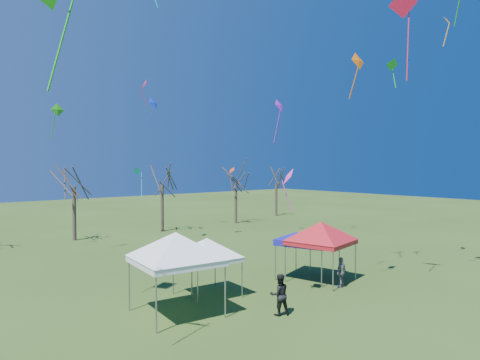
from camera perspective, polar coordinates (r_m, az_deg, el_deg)
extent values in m
plane|color=#2C4616|center=(20.84, 8.78, -16.24)|extent=(140.00, 140.00, 0.00)
cylinder|color=#3D2D21|center=(39.72, -21.23, -4.20)|extent=(0.32, 0.32, 4.64)
cylinder|color=#3D2D21|center=(42.82, -10.34, -3.76)|extent=(0.32, 0.32, 4.49)
cylinder|color=#3D2D21|center=(48.02, -0.56, -3.11)|extent=(0.32, 0.32, 4.47)
cylinder|color=#3D2D21|center=(55.13, 4.85, -2.58)|extent=(0.32, 0.32, 4.23)
cylinder|color=gray|center=(17.46, -11.11, -16.05)|extent=(0.07, 0.07, 2.23)
cylinder|color=gray|center=(20.26, -14.55, -13.52)|extent=(0.07, 0.07, 2.23)
cylinder|color=gray|center=(18.81, -2.00, -14.69)|extent=(0.07, 0.07, 2.23)
cylinder|color=gray|center=(21.43, -6.45, -12.61)|extent=(0.07, 0.07, 2.23)
cube|color=white|center=(19.12, -8.54, -10.57)|extent=(3.68, 3.68, 0.27)
pyramid|color=white|center=(18.88, -8.56, -6.88)|extent=(4.69, 4.69, 1.11)
cylinder|color=gray|center=(20.23, -5.67, -14.14)|extent=(0.05, 0.05, 1.78)
cylinder|color=gray|center=(22.36, -8.91, -12.59)|extent=(0.05, 0.05, 1.78)
cylinder|color=gray|center=(21.53, 0.27, -13.14)|extent=(0.05, 0.05, 1.78)
cylinder|color=gray|center=(23.54, -3.34, -11.82)|extent=(0.05, 0.05, 1.78)
cube|color=white|center=(21.64, -4.42, -10.34)|extent=(2.87, 2.87, 0.21)
pyramid|color=white|center=(21.45, -4.43, -7.73)|extent=(3.77, 3.77, 0.89)
cylinder|color=gray|center=(23.01, 12.30, -11.83)|extent=(0.06, 0.06, 2.06)
cylinder|color=gray|center=(24.36, 6.04, -11.02)|extent=(0.06, 0.06, 2.06)
cylinder|color=gray|center=(25.58, 15.14, -10.44)|extent=(0.06, 0.06, 2.06)
cylinder|color=gray|center=(26.80, 9.35, -9.83)|extent=(0.06, 0.06, 2.06)
cube|color=#B21119|center=(24.66, 10.73, -8.14)|extent=(3.69, 3.69, 0.25)
pyramid|color=#B21119|center=(24.49, 10.74, -5.47)|extent=(4.27, 4.27, 1.03)
cylinder|color=gray|center=(23.58, 10.84, -11.59)|extent=(0.06, 0.06, 1.98)
cylinder|color=gray|center=(24.69, 4.74, -10.94)|extent=(0.06, 0.06, 1.98)
cylinder|color=gray|center=(26.11, 13.09, -10.27)|extent=(0.06, 0.06, 1.98)
cylinder|color=gray|center=(27.12, 7.48, -9.77)|extent=(0.06, 0.06, 1.98)
cube|color=#110F9F|center=(25.12, 9.05, -8.16)|extent=(3.74, 3.74, 0.24)
cube|color=#110F9F|center=(25.09, 9.05, -7.76)|extent=(3.74, 3.74, 0.12)
imported|color=slate|center=(23.89, 13.34, -11.88)|extent=(1.00, 0.56, 1.61)
imported|color=black|center=(19.26, 5.28, -14.96)|extent=(1.08, 0.98, 1.79)
cone|color=purple|center=(32.41, 5.28, 9.93)|extent=(1.19, 0.82, 1.00)
cube|color=purple|center=(31.98, 4.99, 7.26)|extent=(0.19, 0.63, 2.55)
cone|color=#0CADB8|center=(40.24, -13.60, 1.21)|extent=(0.88, 0.72, 0.70)
cube|color=#0CADB8|center=(40.28, -13.01, -0.57)|extent=(0.41, 0.77, 2.14)
cube|color=#269316|center=(26.46, 27.21, 20.46)|extent=(0.27, 0.63, 2.44)
cone|color=#249917|center=(32.88, -23.14, 8.62)|extent=(0.98, 0.36, 0.96)
cube|color=#249917|center=(32.63, -23.65, 6.69)|extent=(0.12, 0.71, 1.77)
cone|color=green|center=(28.40, 19.59, 14.32)|extent=(0.93, 0.75, 0.72)
cube|color=green|center=(28.34, 19.84, 12.65)|extent=(0.17, 0.37, 1.24)
cone|color=#D75B0B|center=(23.11, 15.49, 15.09)|extent=(0.98, 0.45, 0.93)
cube|color=#D75B0B|center=(22.66, 14.98, 12.58)|extent=(0.07, 0.64, 1.69)
cone|color=red|center=(24.27, 20.92, 21.09)|extent=(0.97, 1.47, 1.36)
cube|color=red|center=(23.63, 21.47, 16.29)|extent=(0.51, 0.23, 3.52)
cone|color=orange|center=(30.63, 25.88, 18.61)|extent=(0.88, 0.71, 0.65)
cube|color=orange|center=(30.22, 25.81, 17.07)|extent=(0.14, 0.36, 1.42)
cone|color=#F536AB|center=(20.26, 6.39, 0.54)|extent=(0.95, 1.07, 0.82)
cube|color=#F536AB|center=(20.52, 6.22, -2.07)|extent=(0.43, 0.28, 1.43)
cone|color=red|center=(46.09, -1.11, 1.36)|extent=(0.67, 0.92, 0.72)
cube|color=red|center=(46.27, -1.23, -0.21)|extent=(0.39, 0.07, 2.11)
cone|color=#1336D3|center=(35.58, -11.45, 10.07)|extent=(1.34, 1.12, 1.05)
cube|color=#1336D3|center=(35.17, -11.74, 8.28)|extent=(0.35, 0.64, 1.73)
cone|color=#C6123C|center=(39.50, -12.64, 12.44)|extent=(0.51, 0.90, 0.81)
cube|color=#C6123C|center=(39.59, -12.75, 10.88)|extent=(0.60, 0.15, 1.68)
cube|color=green|center=(13.34, -22.79, 16.37)|extent=(0.91, 0.55, 2.75)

